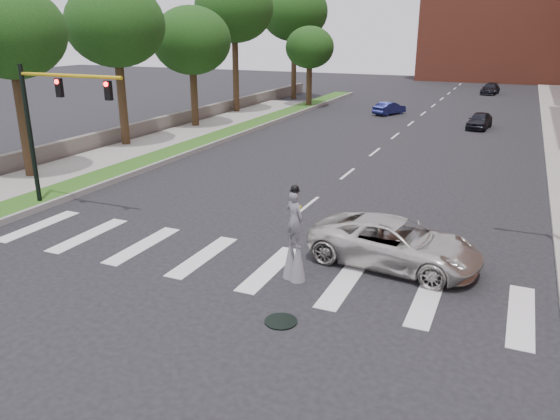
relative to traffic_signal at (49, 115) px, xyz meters
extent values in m
plane|color=black|center=(9.78, -3.00, -4.15)|extent=(160.00, 160.00, 0.00)
cube|color=#255217|center=(-1.72, 17.00, -4.03)|extent=(2.00, 60.00, 0.25)
cube|color=gray|center=(-0.67, 17.00, -4.01)|extent=(0.20, 60.00, 0.28)
cube|color=gray|center=(-4.72, 7.00, -4.06)|extent=(4.00, 60.00, 0.18)
cube|color=#5F5952|center=(-7.22, 19.00, -3.60)|extent=(0.50, 56.00, 1.10)
cylinder|color=black|center=(12.78, -5.00, -4.13)|extent=(0.90, 0.90, 0.04)
cube|color=#9A4630|center=(15.78, 75.00, 4.85)|extent=(26.00, 14.00, 18.00)
cylinder|color=black|center=(-1.22, 0.00, -1.05)|extent=(0.20, 0.20, 6.20)
cylinder|color=gold|center=(1.38, 0.00, 1.65)|extent=(5.20, 0.14, 0.14)
cube|color=black|center=(0.78, 0.00, 1.15)|extent=(0.28, 0.18, 0.75)
cylinder|color=#FF0C0C|center=(0.78, -0.10, 1.40)|extent=(0.18, 0.06, 0.18)
cube|color=black|center=(3.28, 0.00, 1.15)|extent=(0.28, 0.18, 0.75)
cylinder|color=#FF0C0C|center=(3.28, -0.10, 1.40)|extent=(0.18, 0.06, 0.18)
cylinder|color=#342414|center=(12.23, -2.41, -3.59)|extent=(0.07, 0.07, 1.12)
cylinder|color=#342414|center=(11.94, -2.28, -3.59)|extent=(0.07, 0.07, 1.12)
cone|color=slate|center=(12.23, -2.41, -3.45)|extent=(0.52, 0.52, 1.40)
cone|color=slate|center=(11.94, -2.28, -3.45)|extent=(0.52, 0.52, 1.40)
imported|color=slate|center=(12.08, -2.35, -2.12)|extent=(0.78, 0.66, 1.81)
sphere|color=black|center=(12.08, -2.35, -1.16)|extent=(0.26, 0.26, 0.26)
cylinder|color=black|center=(12.08, -2.35, -1.21)|extent=(0.34, 0.34, 0.02)
cube|color=yellow|center=(12.14, -2.22, -1.63)|extent=(0.22, 0.05, 0.10)
imported|color=beige|center=(14.75, 0.00, -3.36)|extent=(5.97, 3.31, 1.58)
imported|color=black|center=(15.18, 28.76, -3.50)|extent=(1.96, 3.95, 1.29)
imported|color=navy|center=(7.00, 33.15, -3.57)|extent=(2.58, 3.74, 1.17)
imported|color=black|center=(14.40, 54.12, -3.53)|extent=(2.20, 4.44, 1.24)
cylinder|color=#342414|center=(-5.34, 3.36, -1.11)|extent=(0.56, 0.56, 6.07)
ellipsoid|color=#12330F|center=(-5.34, 3.36, 3.26)|extent=(5.37, 5.37, 4.56)
cylinder|color=#342414|center=(-6.04, 12.01, -1.03)|extent=(0.56, 0.56, 6.24)
ellipsoid|color=#12330F|center=(-6.04, 12.01, 3.64)|extent=(6.23, 6.23, 5.30)
cylinder|color=#342414|center=(-5.70, 20.20, -1.57)|extent=(0.56, 0.56, 5.16)
ellipsoid|color=#12330F|center=(-5.70, 20.20, 2.52)|extent=(6.05, 6.05, 5.15)
cylinder|color=#342414|center=(-6.36, 28.44, -0.41)|extent=(0.56, 0.56, 7.48)
ellipsoid|color=#12330F|center=(-6.36, 28.44, 5.09)|extent=(7.02, 7.02, 5.96)
cylinder|color=#342414|center=(-5.50, 40.40, -0.45)|extent=(0.56, 0.56, 7.40)
ellipsoid|color=#12330F|center=(-5.50, 40.40, 5.05)|extent=(7.21, 7.21, 6.13)
cylinder|color=#342414|center=(-1.54, 34.78, -1.85)|extent=(0.56, 0.56, 4.59)
ellipsoid|color=#12330F|center=(-1.54, 34.78, 1.63)|extent=(4.74, 4.74, 4.03)
camera|label=1|loc=(18.03, -17.02, 3.48)|focal=35.00mm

